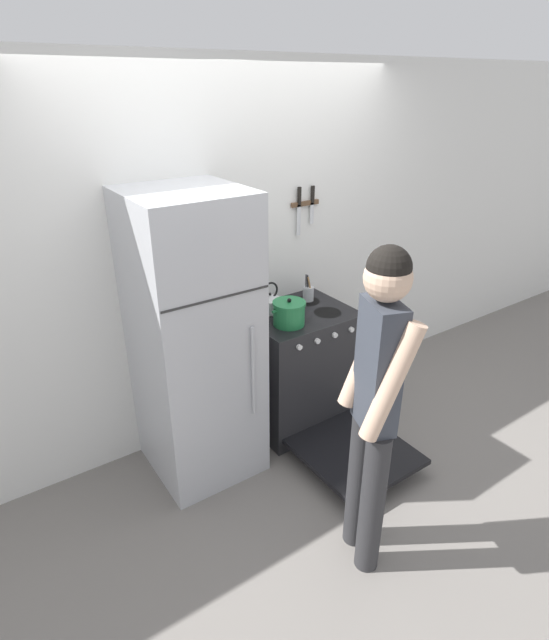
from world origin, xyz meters
name	(u,v)px	position (x,y,z in m)	size (l,w,h in m)	color
ground_plane	(243,410)	(0.00, 0.00, 0.00)	(14.00, 14.00, 0.00)	slate
wall_back	(236,257)	(0.00, 0.03, 1.27)	(10.00, 0.06, 2.55)	silver
refrigerator	(195,342)	(-0.52, -0.34, 0.93)	(0.66, 0.70, 1.86)	#B7BABF
stove_range	(300,370)	(0.30, -0.34, 0.45)	(0.75, 1.34, 0.91)	#232326
dutch_oven_pot	(289,313)	(0.13, -0.43, 0.99)	(0.27, 0.22, 0.19)	#237A42
tea_kettle	(270,303)	(0.14, -0.18, 0.97)	(0.21, 0.17, 0.22)	silver
utensil_jar	(308,293)	(0.49, -0.18, 0.96)	(0.08, 0.08, 0.20)	#B7BABF
person	(375,400)	(-0.14, -1.51, 1.02)	(0.37, 0.43, 1.78)	#2D2D30
wall_knife_strip	(305,203)	(0.56, -0.02, 1.59)	(0.24, 0.03, 0.35)	brown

